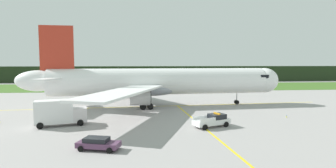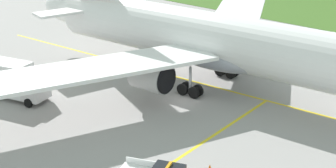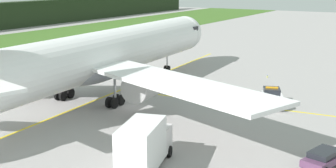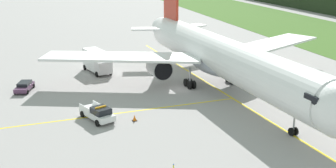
{
  "view_description": "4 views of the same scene",
  "coord_description": "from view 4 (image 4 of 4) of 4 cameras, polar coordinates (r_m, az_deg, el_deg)",
  "views": [
    {
      "loc": [
        -0.85,
        -49.71,
        9.1
      ],
      "look_at": [
        4.11,
        5.61,
        4.59
      ],
      "focal_mm": 28.53,
      "sensor_mm": 36.0,
      "label": 1
    },
    {
      "loc": [
        30.45,
        -36.57,
        20.19
      ],
      "look_at": [
        2.93,
        -5.61,
        4.16
      ],
      "focal_mm": 56.32,
      "sensor_mm": 36.0,
      "label": 2
    },
    {
      "loc": [
        -39.37,
        -28.07,
        13.8
      ],
      "look_at": [
        3.44,
        -2.97,
        2.29
      ],
      "focal_mm": 48.83,
      "sensor_mm": 36.0,
      "label": 3
    },
    {
      "loc": [
        55.22,
        -18.35,
        18.42
      ],
      "look_at": [
        3.65,
        -3.07,
        2.11
      ],
      "focal_mm": 44.46,
      "sensor_mm": 36.0,
      "label": 4
    }
  ],
  "objects": [
    {
      "name": "ops_pickup_truck",
      "position": [
        49.91,
        -9.6,
        -3.93
      ],
      "size": [
        5.7,
        3.86,
        1.94
      ],
      "color": "white",
      "rests_on": "ground"
    },
    {
      "name": "taxiway_edge_light_east",
      "position": [
        38.75,
        0.76,
        -11.14
      ],
      "size": [
        0.12,
        0.12,
        0.42
      ],
      "color": "yellow",
      "rests_on": "ground"
    },
    {
      "name": "taxiway_edge_light_west",
      "position": [
        80.5,
        -8.81,
        3.63
      ],
      "size": [
        0.12,
        0.12,
        0.48
      ],
      "color": "yellow",
      "rests_on": "ground"
    },
    {
      "name": "airliner",
      "position": [
        59.89,
        7.11,
        3.8
      ],
      "size": [
        54.33,
        48.7,
        16.17
      ],
      "color": "white",
      "rests_on": "ground"
    },
    {
      "name": "apron_cone",
      "position": [
        49.38,
        -4.61,
        -4.66
      ],
      "size": [
        0.58,
        0.58,
        0.72
      ],
      "color": "black",
      "rests_on": "ground"
    },
    {
      "name": "staff_car",
      "position": [
        63.55,
        -19.09,
        -0.28
      ],
      "size": [
        4.73,
        2.86,
        1.3
      ],
      "color": "#573453",
      "rests_on": "ground"
    },
    {
      "name": "catering_truck",
      "position": [
        70.69,
        -9.78,
        3.14
      ],
      "size": [
        7.35,
        4.25,
        3.88
      ],
      "color": "silver",
      "rests_on": "ground"
    },
    {
      "name": "taxiway_centerline_spur",
      "position": [
        51.45,
        -10.02,
        -4.38
      ],
      "size": [
        3.05,
        37.66,
        0.01
      ],
      "primitive_type": "cube",
      "rotation": [
        0.0,
        0.0,
        -1.5
      ],
      "color": "yellow",
      "rests_on": "ground"
    },
    {
      "name": "ground",
      "position": [
        61.04,
        1.79,
        -0.71
      ],
      "size": [
        320.0,
        320.0,
        0.0
      ],
      "primitive_type": "plane",
      "color": "#9B9695"
    },
    {
      "name": "taxiway_centerline_main",
      "position": [
        60.61,
        7.25,
        -0.96
      ],
      "size": [
        70.45,
        5.46,
        0.01
      ],
      "primitive_type": "cube",
      "rotation": [
        0.0,
        0.0,
        0.07
      ],
      "color": "yellow",
      "rests_on": "ground"
    }
  ]
}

